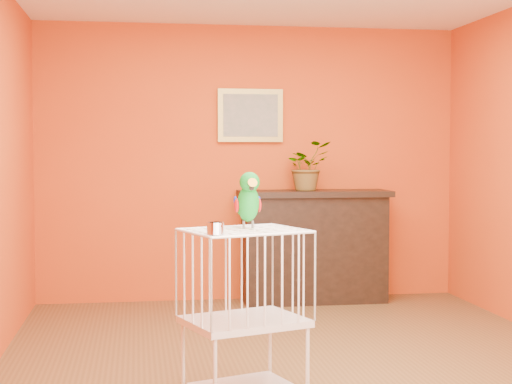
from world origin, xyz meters
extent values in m
plane|color=brown|center=(0.00, 0.00, 0.00)|extent=(4.50, 4.50, 0.00)
plane|color=#C64612|center=(0.00, 2.25, 1.30)|extent=(4.00, 0.00, 4.00)
plane|color=#C64612|center=(0.00, -2.25, 1.30)|extent=(4.00, 0.00, 4.00)
cube|color=black|center=(0.57, 2.01, 0.50)|extent=(1.32, 0.44, 0.99)
cube|color=black|center=(0.57, 2.01, 1.02)|extent=(1.41, 0.51, 0.06)
cube|color=black|center=(0.57, 1.81, 0.50)|extent=(0.92, 0.02, 0.50)
cube|color=#541E18|center=(0.30, 1.95, 0.39)|extent=(0.06, 0.20, 0.31)
cube|color=#314F27|center=(0.39, 1.95, 0.39)|extent=(0.06, 0.20, 0.31)
cube|color=#541E18|center=(0.48, 1.95, 0.39)|extent=(0.06, 0.20, 0.31)
cube|color=#314F27|center=(0.59, 1.95, 0.39)|extent=(0.06, 0.20, 0.31)
cube|color=#541E18|center=(0.70, 1.95, 0.39)|extent=(0.06, 0.20, 0.31)
imported|color=#26722D|center=(0.50, 2.08, 1.22)|extent=(0.54, 0.57, 0.36)
cube|color=#AF943E|center=(0.00, 2.22, 1.75)|extent=(0.62, 0.03, 0.50)
cube|color=gray|center=(0.00, 2.21, 1.75)|extent=(0.52, 0.01, 0.40)
cube|color=white|center=(-0.47, -0.81, 0.46)|extent=(0.75, 0.66, 0.04)
cube|color=white|center=(-0.47, -0.81, 0.97)|extent=(0.75, 0.66, 0.01)
cylinder|color=white|center=(-0.67, -1.11, 0.22)|extent=(0.02, 0.02, 0.44)
cylinder|color=white|center=(-0.14, -0.92, 0.22)|extent=(0.02, 0.02, 0.44)
cylinder|color=white|center=(-0.81, -0.70, 0.22)|extent=(0.02, 0.02, 0.44)
cylinder|color=white|center=(-0.28, -0.51, 0.22)|extent=(0.02, 0.02, 0.44)
cylinder|color=silver|center=(-0.66, -1.07, 1.01)|extent=(0.09, 0.09, 0.06)
cylinder|color=#59544C|center=(-0.47, -0.74, 0.99)|extent=(0.01, 0.01, 0.05)
cylinder|color=#59544C|center=(-0.42, -0.73, 0.99)|extent=(0.01, 0.01, 0.05)
ellipsoid|color=#0E9024|center=(-0.44, -0.73, 1.12)|extent=(0.14, 0.19, 0.23)
ellipsoid|color=#0E9024|center=(-0.44, -0.77, 1.24)|extent=(0.12, 0.13, 0.11)
cone|color=orange|center=(-0.44, -0.83, 1.23)|extent=(0.06, 0.08, 0.07)
cone|color=black|center=(-0.44, -0.81, 1.21)|extent=(0.03, 0.03, 0.03)
sphere|color=black|center=(-0.48, -0.79, 1.25)|extent=(0.02, 0.02, 0.02)
sphere|color=black|center=(-0.40, -0.79, 1.25)|extent=(0.02, 0.02, 0.02)
ellipsoid|color=#A50C0C|center=(-0.51, -0.73, 1.11)|extent=(0.03, 0.07, 0.08)
ellipsoid|color=navy|center=(-0.38, -0.72, 1.11)|extent=(0.03, 0.07, 0.08)
cone|color=#0E9024|center=(-0.45, -0.66, 1.04)|extent=(0.08, 0.17, 0.13)
camera|label=1|loc=(-1.07, -5.13, 1.41)|focal=55.00mm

